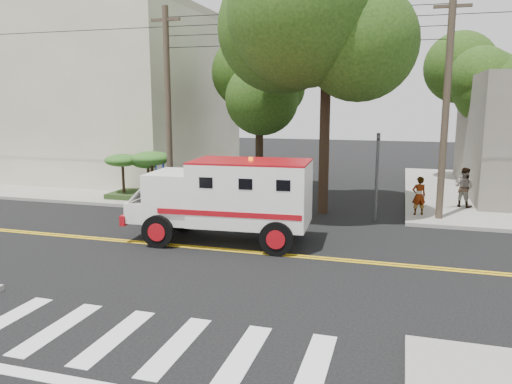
% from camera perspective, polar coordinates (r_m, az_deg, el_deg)
% --- Properties ---
extents(ground, '(100.00, 100.00, 0.00)m').
position_cam_1_polar(ground, '(16.40, -1.18, -6.84)').
color(ground, black).
rests_on(ground, ground).
extents(sidewalk_nw, '(17.00, 17.00, 0.15)m').
position_cam_1_polar(sidewalk_nw, '(34.13, -16.10, 1.87)').
color(sidewalk_nw, gray).
rests_on(sidewalk_nw, ground).
extents(building_left, '(16.00, 14.00, 10.00)m').
position_cam_1_polar(building_left, '(36.15, -17.93, 10.30)').
color(building_left, '#B3AC93').
rests_on(building_left, sidewalk_nw).
extents(utility_pole_left, '(0.28, 0.28, 9.00)m').
position_cam_1_polar(utility_pole_left, '(23.36, -10.01, 9.32)').
color(utility_pole_left, '#382D23').
rests_on(utility_pole_left, ground).
extents(utility_pole_right, '(0.28, 0.28, 9.00)m').
position_cam_1_polar(utility_pole_right, '(21.20, 20.87, 8.73)').
color(utility_pole_right, '#382D23').
rests_on(utility_pole_right, ground).
extents(tree_main, '(6.08, 5.70, 9.85)m').
position_cam_1_polar(tree_main, '(21.47, 9.17, 16.50)').
color(tree_main, black).
rests_on(tree_main, ground).
extents(tree_left, '(4.48, 4.20, 7.70)m').
position_cam_1_polar(tree_left, '(27.76, 0.91, 12.14)').
color(tree_left, black).
rests_on(tree_left, ground).
extents(tree_right, '(4.80, 4.50, 8.20)m').
position_cam_1_polar(tree_right, '(31.01, 24.55, 11.71)').
color(tree_right, black).
rests_on(tree_right, ground).
extents(traffic_signal, '(0.15, 0.18, 3.60)m').
position_cam_1_polar(traffic_signal, '(20.72, 13.68, 2.78)').
color(traffic_signal, '#3F3F42').
rests_on(traffic_signal, ground).
extents(accessibility_sign, '(0.45, 0.10, 2.02)m').
position_cam_1_polar(accessibility_sign, '(24.04, -10.88, 1.81)').
color(accessibility_sign, '#3F3F42').
rests_on(accessibility_sign, ground).
extents(palm_planter, '(3.52, 2.63, 2.36)m').
position_cam_1_polar(palm_planter, '(24.98, -12.95, 2.70)').
color(palm_planter, '#1E3314').
rests_on(palm_planter, sidewalk_nw).
extents(armored_truck, '(6.47, 2.90, 2.88)m').
position_cam_1_polar(armored_truck, '(17.16, -3.25, -0.44)').
color(armored_truck, white).
rests_on(armored_truck, ground).
extents(pedestrian_a, '(0.69, 0.56, 1.62)m').
position_cam_1_polar(pedestrian_a, '(21.91, 18.12, -0.40)').
color(pedestrian_a, gray).
rests_on(pedestrian_a, sidewalk_ne).
extents(pedestrian_b, '(1.10, 1.04, 1.79)m').
position_cam_1_polar(pedestrian_b, '(24.26, 22.66, 0.51)').
color(pedestrian_b, gray).
rests_on(pedestrian_b, sidewalk_ne).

